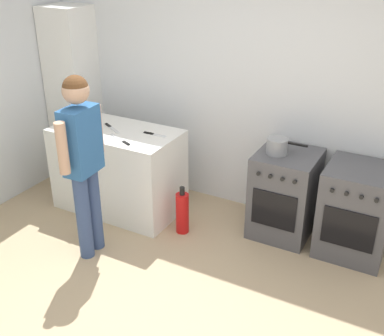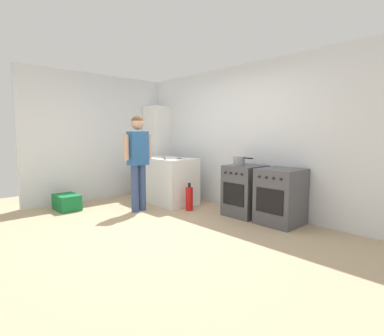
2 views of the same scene
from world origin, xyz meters
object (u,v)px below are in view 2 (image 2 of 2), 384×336
object	(u,v)px
person	(138,154)
larder_cabinet	(157,150)
knife_carving	(144,157)
knife_chef	(164,157)
knife_bread	(164,159)
fire_extinguisher	(189,199)
pot	(239,161)
recycling_crate_lower	(67,202)
oven_right	(281,196)
oven_left	(245,190)
knife_utility	(182,159)

from	to	relation	value
person	larder_cabinet	world-z (taller)	larder_cabinet
knife_carving	larder_cabinet	world-z (taller)	larder_cabinet
knife_chef	knife_bread	world-z (taller)	same
knife_bread	fire_extinguisher	bearing A→B (deg)	8.66
person	pot	bearing A→B (deg)	39.71
fire_extinguisher	recycling_crate_lower	xyz separation A→B (m)	(-1.53, -1.61, -0.08)
recycling_crate_lower	larder_cabinet	bearing A→B (deg)	96.52
pot	knife_carving	xyz separation A→B (m)	(-1.98, -0.60, -0.02)
knife_chef	knife_carving	world-z (taller)	same
knife_chef	oven_right	bearing A→B (deg)	8.33
knife_chef	pot	bearing A→B (deg)	10.66
knife_carving	oven_right	bearing A→B (deg)	13.20
oven_left	larder_cabinet	distance (m)	2.71
knife_chef	knife_carving	distance (m)	0.42
oven_left	knife_utility	size ratio (longest dim) A/B	3.39
oven_right	fire_extinguisher	bearing A→B (deg)	-162.80
oven_left	person	size ratio (longest dim) A/B	0.51
knife_carving	knife_bread	bearing A→B (deg)	7.05
person	recycling_crate_lower	distance (m)	1.59
larder_cabinet	knife_utility	bearing A→B (deg)	-16.43
person	fire_extinguisher	distance (m)	1.20
knife_chef	knife_carving	size ratio (longest dim) A/B	0.94
oven_left	oven_right	bearing A→B (deg)	0.00
knife_chef	person	xyz separation A→B (m)	(0.31, -0.81, 0.11)
oven_right	knife_chef	bearing A→B (deg)	-171.67
fire_extinguisher	larder_cabinet	size ratio (longest dim) A/B	0.25
oven_right	knife_utility	xyz separation A→B (m)	(-1.96, -0.30, 0.48)
pot	knife_carving	bearing A→B (deg)	-163.08
pot	oven_right	bearing A→B (deg)	3.21
knife_bread	fire_extinguisher	world-z (taller)	knife_bread
person	knife_carving	bearing A→B (deg)	139.97
oven_left	pot	distance (m)	0.51
pot	person	bearing A→B (deg)	-140.29
oven_left	knife_utility	distance (m)	1.41
fire_extinguisher	knife_chef	bearing A→B (deg)	172.31
fire_extinguisher	larder_cabinet	xyz separation A→B (m)	(-1.78, 0.58, 0.78)
pot	larder_cabinet	distance (m)	2.56
oven_left	knife_carving	xyz separation A→B (m)	(-2.07, -0.64, 0.48)
pot	person	world-z (taller)	person
oven_left	knife_carving	size ratio (longest dim) A/B	2.78
oven_left	pot	world-z (taller)	pot
knife_bread	larder_cabinet	size ratio (longest dim) A/B	0.17
knife_chef	recycling_crate_lower	distance (m)	2.00
recycling_crate_lower	knife_chef	bearing A→B (deg)	69.89
knife_utility	knife_bread	bearing A→B (deg)	-126.53
pot	knife_utility	distance (m)	1.22
person	fire_extinguisher	bearing A→B (deg)	49.88
oven_left	recycling_crate_lower	bearing A→B (deg)	-138.93
pot	knife_carving	distance (m)	2.07
knife_bread	oven_left	bearing A→B (deg)	21.00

